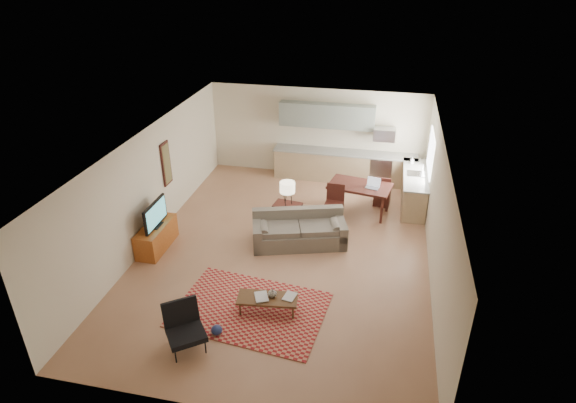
% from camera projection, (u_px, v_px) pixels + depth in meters
% --- Properties ---
extents(room, '(9.00, 9.00, 9.00)m').
position_uv_depth(room, '(285.00, 200.00, 10.62)').
color(room, '#9E6C4E').
rests_on(room, ground).
extents(kitchen_counter_back, '(4.26, 0.64, 0.92)m').
position_uv_depth(kitchen_counter_back, '(344.00, 166.00, 14.49)').
color(kitchen_counter_back, tan).
rests_on(kitchen_counter_back, ground).
extents(kitchen_counter_right, '(0.64, 2.26, 0.92)m').
position_uv_depth(kitchen_counter_right, '(414.00, 189.00, 13.09)').
color(kitchen_counter_right, tan).
rests_on(kitchen_counter_right, ground).
extents(kitchen_range, '(0.62, 0.62, 0.90)m').
position_uv_depth(kitchen_range, '(381.00, 170.00, 14.29)').
color(kitchen_range, '#A5A8AD').
rests_on(kitchen_range, ground).
extents(kitchen_microwave, '(0.62, 0.40, 0.35)m').
position_uv_depth(kitchen_microwave, '(384.00, 134.00, 13.80)').
color(kitchen_microwave, '#A5A8AD').
rests_on(kitchen_microwave, room).
extents(upper_cabinets, '(2.80, 0.34, 0.70)m').
position_uv_depth(upper_cabinets, '(327.00, 116.00, 14.04)').
color(upper_cabinets, gray).
rests_on(upper_cabinets, room).
extents(window_right, '(0.02, 1.40, 1.05)m').
position_uv_depth(window_right, '(431.00, 153.00, 12.53)').
color(window_right, white).
rests_on(window_right, room).
extents(wall_art_left, '(0.06, 0.42, 1.10)m').
position_uv_depth(wall_art_left, '(166.00, 164.00, 11.90)').
color(wall_art_left, olive).
rests_on(wall_art_left, room).
extents(triptych, '(1.70, 0.04, 0.50)m').
position_uv_depth(triptych, '(314.00, 120.00, 14.33)').
color(triptych, beige).
rests_on(triptych, room).
extents(rug, '(3.05, 2.28, 0.02)m').
position_uv_depth(rug, '(251.00, 309.00, 9.40)').
color(rug, maroon).
rests_on(rug, floor).
extents(sofa, '(2.47, 1.60, 0.79)m').
position_uv_depth(sofa, '(299.00, 229.00, 11.34)').
color(sofa, '#625A4D').
rests_on(sofa, floor).
extents(coffee_table, '(1.21, 0.59, 0.35)m').
position_uv_depth(coffee_table, '(268.00, 305.00, 9.28)').
color(coffee_table, '#462B15').
rests_on(coffee_table, floor).
extents(book_a, '(0.48, 0.51, 0.03)m').
position_uv_depth(book_a, '(255.00, 298.00, 9.17)').
color(book_a, maroon).
rests_on(book_a, coffee_table).
extents(book_b, '(0.33, 0.38, 0.02)m').
position_uv_depth(book_b, '(285.00, 295.00, 9.25)').
color(book_b, navy).
rests_on(book_b, coffee_table).
extents(vase, '(0.22, 0.22, 0.18)m').
position_uv_depth(vase, '(272.00, 293.00, 9.19)').
color(vase, black).
rests_on(vase, coffee_table).
extents(armchair, '(1.02, 1.02, 0.83)m').
position_uv_depth(armchair, '(185.00, 330.00, 8.32)').
color(armchair, black).
rests_on(armchair, floor).
extents(tv_credenza, '(0.50, 1.30, 0.60)m').
position_uv_depth(tv_credenza, '(156.00, 237.00, 11.24)').
color(tv_credenza, '#994919').
rests_on(tv_credenza, floor).
extents(tv, '(0.10, 1.00, 0.60)m').
position_uv_depth(tv, '(155.00, 214.00, 10.95)').
color(tv, black).
rests_on(tv, tv_credenza).
extents(console_table, '(0.71, 0.53, 0.76)m').
position_uv_depth(console_table, '(287.00, 218.00, 11.87)').
color(console_table, '#371511').
rests_on(console_table, floor).
extents(table_lamp, '(0.38, 0.38, 0.61)m').
position_uv_depth(table_lamp, '(287.00, 193.00, 11.55)').
color(table_lamp, beige).
rests_on(table_lamp, console_table).
extents(dining_table, '(1.73, 1.19, 0.81)m').
position_uv_depth(dining_table, '(359.00, 199.00, 12.72)').
color(dining_table, '#371511').
rests_on(dining_table, floor).
extents(dining_chair_near, '(0.48, 0.50, 0.97)m').
position_uv_depth(dining_chair_near, '(334.00, 204.00, 12.29)').
color(dining_chair_near, '#371511').
rests_on(dining_chair_near, floor).
extents(dining_chair_far, '(0.47, 0.49, 0.89)m').
position_uv_depth(dining_chair_far, '(383.00, 190.00, 13.10)').
color(dining_chair_far, '#371511').
rests_on(dining_chair_far, floor).
extents(laptop, '(0.39, 0.33, 0.25)m').
position_uv_depth(laptop, '(373.00, 183.00, 12.33)').
color(laptop, '#A5A8AD').
rests_on(laptop, dining_table).
extents(soap_bottle, '(0.13, 0.13, 0.19)m').
position_uv_depth(soap_bottle, '(412.00, 160.00, 13.46)').
color(soap_bottle, beige).
rests_on(soap_bottle, kitchen_counter_right).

